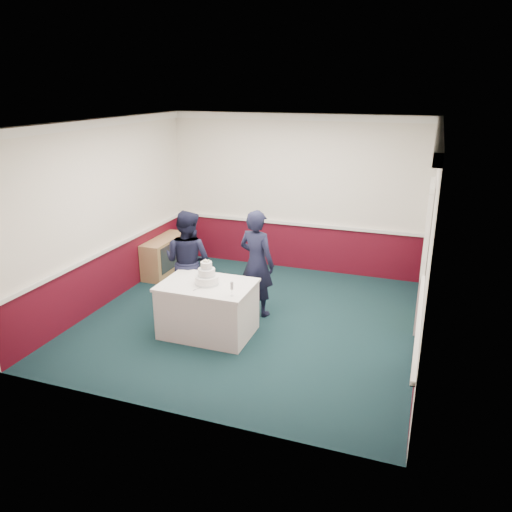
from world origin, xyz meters
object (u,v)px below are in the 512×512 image
(cake_knife, at_px, (199,288))
(person_woman, at_px, (257,263))
(champagne_flute, at_px, (232,286))
(cake_table, at_px, (208,308))
(wedding_cake, at_px, (207,276))
(sideboard, at_px, (165,256))
(person_man, at_px, (188,261))

(cake_knife, bearing_deg, person_woman, 88.77)
(cake_knife, relative_size, champagne_flute, 1.07)
(cake_table, relative_size, champagne_flute, 6.44)
(wedding_cake, xyz_separation_m, cake_knife, (-0.03, -0.20, -0.11))
(sideboard, bearing_deg, champagne_flute, -44.50)
(wedding_cake, distance_m, person_woman, 1.00)
(cake_knife, height_order, champagne_flute, champagne_flute)
(sideboard, bearing_deg, wedding_cake, -47.67)
(person_man, bearing_deg, person_woman, -163.05)
(person_woman, bearing_deg, champagne_flute, 109.49)
(cake_table, height_order, person_man, person_man)
(champagne_flute, bearing_deg, person_man, 140.25)
(person_man, bearing_deg, cake_knife, 130.66)
(cake_table, relative_size, person_woman, 0.78)
(cake_knife, bearing_deg, person_man, 147.19)
(sideboard, xyz_separation_m, person_woman, (2.28, -1.12, 0.50))
(sideboard, relative_size, cake_knife, 5.45)
(sideboard, bearing_deg, person_man, -48.45)
(cake_knife, distance_m, person_woman, 1.19)
(champagne_flute, bearing_deg, cake_table, 150.75)
(sideboard, distance_m, cake_knife, 2.89)
(sideboard, xyz_separation_m, cake_table, (1.84, -2.02, 0.05))
(cake_knife, bearing_deg, sideboard, 151.14)
(cake_table, bearing_deg, sideboard, 132.33)
(wedding_cake, bearing_deg, cake_knife, -98.53)
(sideboard, bearing_deg, person_woman, -26.21)
(wedding_cake, distance_m, person_man, 0.94)
(champagne_flute, xyz_separation_m, person_woman, (-0.06, 1.18, -0.08))
(person_man, bearing_deg, cake_table, 139.26)
(person_man, distance_m, person_woman, 1.11)
(champagne_flute, bearing_deg, person_woman, 92.95)
(champagne_flute, relative_size, person_woman, 0.12)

